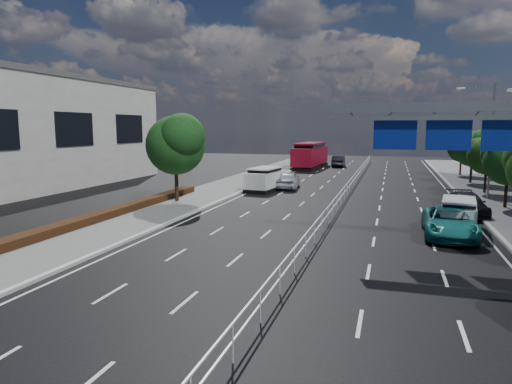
% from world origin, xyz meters
% --- Properties ---
extents(ground, '(160.00, 160.00, 0.00)m').
position_xyz_m(ground, '(0.00, 0.00, 0.00)').
color(ground, black).
rests_on(ground, ground).
extents(kerb_near, '(0.25, 140.00, 0.15)m').
position_xyz_m(kerb_near, '(-9.00, 0.00, 0.07)').
color(kerb_near, silver).
rests_on(kerb_near, ground).
extents(median_fence, '(0.05, 85.00, 1.02)m').
position_xyz_m(median_fence, '(0.00, 22.50, 0.53)').
color(median_fence, silver).
rests_on(median_fence, ground).
extents(hedge_near, '(1.00, 36.00, 0.44)m').
position_xyz_m(hedge_near, '(-13.30, 5.00, 0.36)').
color(hedge_near, black).
rests_on(hedge_near, sidewalk_near).
extents(overhead_gantry, '(10.24, 0.38, 7.45)m').
position_xyz_m(overhead_gantry, '(6.74, 10.05, 5.61)').
color(overhead_gantry, gray).
rests_on(overhead_gantry, ground).
extents(streetlight_far, '(2.78, 2.40, 9.00)m').
position_xyz_m(streetlight_far, '(10.50, 26.00, 5.21)').
color(streetlight_far, gray).
rests_on(streetlight_far, ground).
extents(near_tree_back, '(4.84, 4.51, 6.69)m').
position_xyz_m(near_tree_back, '(-11.94, 17.97, 4.61)').
color(near_tree_back, black).
rests_on(near_tree_back, ground).
extents(far_tree_e, '(3.63, 3.38, 5.13)m').
position_xyz_m(far_tree_e, '(11.25, 21.98, 3.56)').
color(far_tree_e, black).
rests_on(far_tree_e, ground).
extents(far_tree_f, '(3.52, 3.28, 5.02)m').
position_xyz_m(far_tree_f, '(11.24, 29.48, 3.49)').
color(far_tree_f, black).
rests_on(far_tree_f, ground).
extents(far_tree_g, '(3.96, 3.69, 5.45)m').
position_xyz_m(far_tree_g, '(11.25, 36.98, 3.75)').
color(far_tree_g, black).
rests_on(far_tree_g, ground).
extents(far_tree_h, '(3.41, 3.18, 4.91)m').
position_xyz_m(far_tree_h, '(11.24, 44.48, 3.42)').
color(far_tree_h, black).
rests_on(far_tree_h, ground).
extents(white_minivan, '(2.66, 5.08, 2.11)m').
position_xyz_m(white_minivan, '(-7.36, 26.22, 1.04)').
color(white_minivan, black).
rests_on(white_minivan, ground).
extents(red_bus, '(3.35, 11.97, 3.54)m').
position_xyz_m(red_bus, '(-7.50, 50.65, 1.85)').
color(red_bus, black).
rests_on(red_bus, ground).
extents(near_car_silver, '(2.35, 4.91, 1.62)m').
position_xyz_m(near_car_silver, '(-5.70, 28.40, 0.81)').
color(near_car_silver, '#B4B7BC').
rests_on(near_car_silver, ground).
extents(near_car_dark, '(1.87, 4.88, 1.59)m').
position_xyz_m(near_car_dark, '(-3.89, 53.68, 0.79)').
color(near_car_dark, black).
rests_on(near_car_dark, ground).
extents(silver_minivan, '(2.31, 4.41, 1.75)m').
position_xyz_m(silver_minivan, '(7.16, 14.00, 0.86)').
color(silver_minivan, black).
rests_on(silver_minivan, ground).
extents(parked_car_teal, '(2.60, 5.50, 1.52)m').
position_xyz_m(parked_car_teal, '(6.50, 12.12, 0.76)').
color(parked_car_teal, '#19726F').
rests_on(parked_car_teal, ground).
extents(parked_car_dark, '(2.48, 5.10, 1.43)m').
position_xyz_m(parked_car_dark, '(8.30, 19.00, 0.71)').
color(parked_car_dark, black).
rests_on(parked_car_dark, ground).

